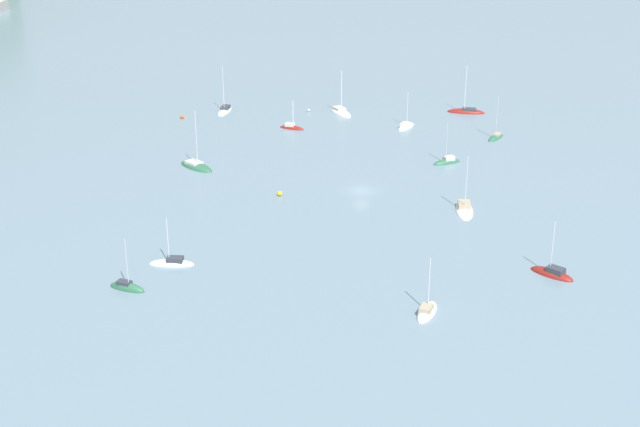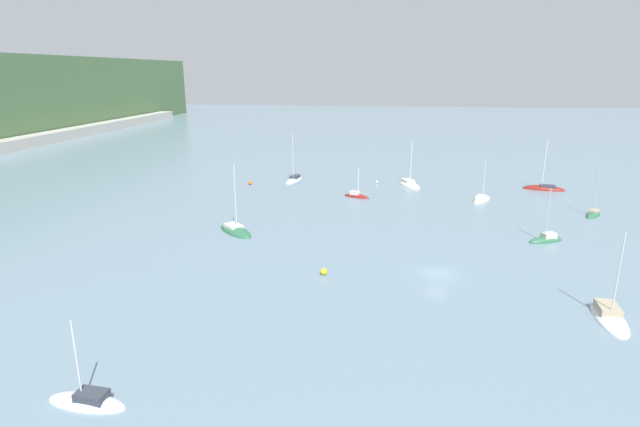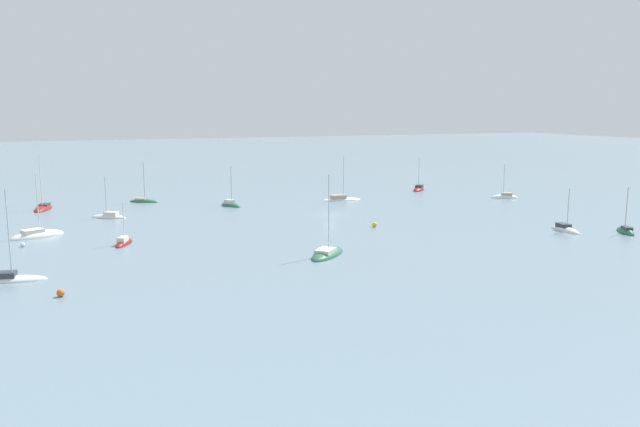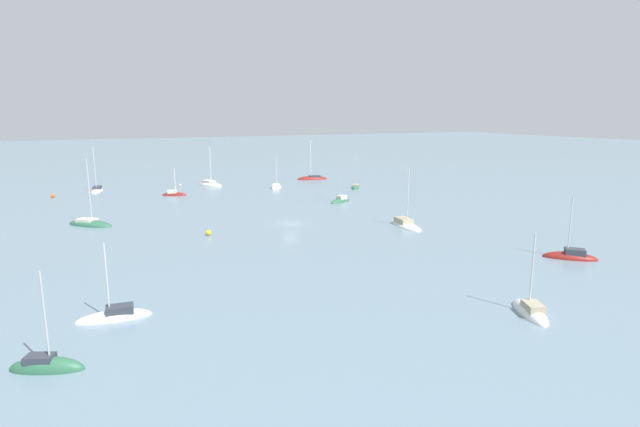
# 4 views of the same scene
# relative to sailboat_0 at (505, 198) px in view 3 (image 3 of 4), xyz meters

# --- Properties ---
(ground_plane) EXTENTS (600.00, 600.00, 0.00)m
(ground_plane) POSITION_rel_sailboat_0_xyz_m (42.98, 5.56, -0.10)
(ground_plane) COLOR slate
(sailboat_0) EXTENTS (6.08, 4.08, 8.08)m
(sailboat_0) POSITION_rel_sailboat_0_xyz_m (0.00, 0.00, 0.00)
(sailboat_0) COLOR white
(sailboat_0) RESTS_ON ground_plane
(sailboat_1) EXTENTS (8.49, 3.61, 10.85)m
(sailboat_1) POSITION_rel_sailboat_0_xyz_m (93.35, 32.63, 0.03)
(sailboat_1) COLOR silver
(sailboat_1) RESTS_ON ground_plane
(sailboat_2) EXTENTS (4.22, 8.47, 11.27)m
(sailboat_2) POSITION_rel_sailboat_0_xyz_m (91.39, -20.20, -0.03)
(sailboat_2) COLOR maroon
(sailboat_2) RESTS_ON ground_plane
(sailboat_3) EXTENTS (3.91, 5.75, 8.59)m
(sailboat_3) POSITION_rel_sailboat_0_xyz_m (57.27, -10.93, 0.03)
(sailboat_3) COLOR #2D6647
(sailboat_3) RESTS_ON ground_plane
(sailboat_4) EXTENTS (8.69, 3.57, 9.70)m
(sailboat_4) POSITION_rel_sailboat_0_xyz_m (33.86, -10.23, 0.03)
(sailboat_4) COLOR silver
(sailboat_4) RESTS_ON ground_plane
(sailboat_5) EXTENTS (6.55, 5.00, 8.07)m
(sailboat_5) POSITION_rel_sailboat_0_xyz_m (80.35, -5.88, 0.01)
(sailboat_5) COLOR white
(sailboat_5) RESTS_ON ground_plane
(sailboat_6) EXTENTS (5.86, 6.04, 8.34)m
(sailboat_6) POSITION_rel_sailboat_0_xyz_m (10.40, -18.13, 0.01)
(sailboat_6) COLOR maroon
(sailboat_6) RESTS_ON ground_plane
(sailboat_7) EXTENTS (3.54, 5.36, 8.04)m
(sailboat_7) POSITION_rel_sailboat_0_xyz_m (7.11, 38.04, -0.02)
(sailboat_7) COLOR #2D6647
(sailboat_7) RESTS_ON ground_plane
(sailboat_8) EXTENTS (7.86, 7.80, 11.37)m
(sailboat_8) POSITION_rel_sailboat_0_xyz_m (55.54, 34.59, -0.03)
(sailboat_8) COLOR #2D6647
(sailboat_8) RESTS_ON ground_plane
(sailboat_9) EXTENTS (6.18, 4.88, 9.11)m
(sailboat_9) POSITION_rel_sailboat_0_xyz_m (72.60, -22.94, -0.01)
(sailboat_9) COLOR #2D6647
(sailboat_9) RESTS_ON ground_plane
(sailboat_10) EXTENTS (3.60, 5.49, 6.64)m
(sailboat_10) POSITION_rel_sailboat_0_xyz_m (79.71, 17.74, 0.02)
(sailboat_10) COLOR maroon
(sailboat_10) RESTS_ON ground_plane
(sailboat_11) EXTENTS (2.41, 6.36, 7.50)m
(sailboat_11) POSITION_rel_sailboat_0_xyz_m (14.52, 33.25, 0.00)
(sailboat_11) COLOR silver
(sailboat_11) RESTS_ON ground_plane
(sailboat_12) EXTENTS (8.53, 6.09, 10.47)m
(sailboat_12) POSITION_rel_sailboat_0_xyz_m (91.37, 7.30, -0.02)
(sailboat_12) COLOR white
(sailboat_12) RESTS_ON ground_plane
(mooring_buoy_0) EXTENTS (0.81, 0.81, 0.81)m
(mooring_buoy_0) POSITION_rel_sailboat_0_xyz_m (87.77, 41.25, 0.30)
(mooring_buoy_0) COLOR orange
(mooring_buoy_0) RESTS_ON ground_plane
(mooring_buoy_1) EXTENTS (0.60, 0.60, 0.60)m
(mooring_buoy_1) POSITION_rel_sailboat_0_xyz_m (92.88, 14.19, 0.20)
(mooring_buoy_1) COLOR white
(mooring_buoy_1) RESTS_ON ground_plane
(mooring_buoy_2) EXTENTS (0.82, 0.82, 0.82)m
(mooring_buoy_2) POSITION_rel_sailboat_0_xyz_m (40.84, 19.15, 0.31)
(mooring_buoy_2) COLOR yellow
(mooring_buoy_2) RESTS_ON ground_plane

